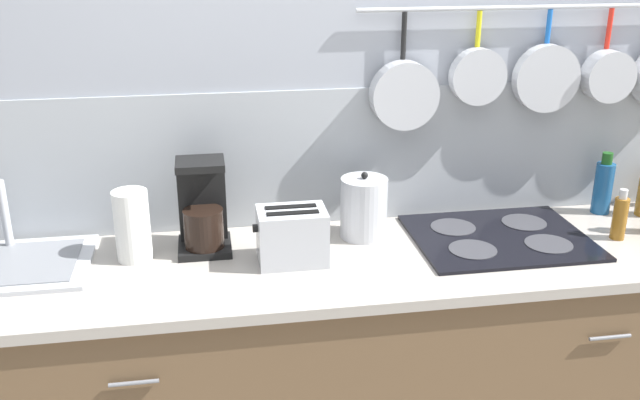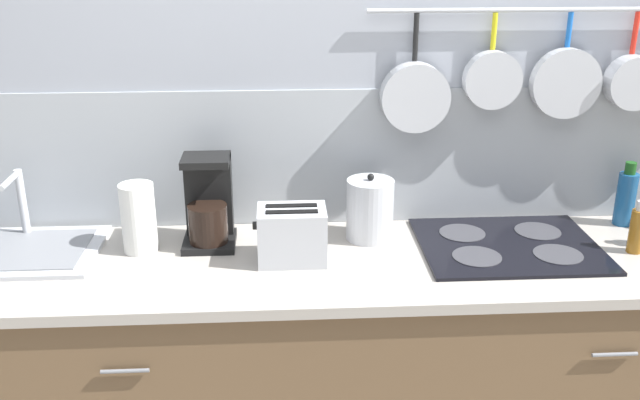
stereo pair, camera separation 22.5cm
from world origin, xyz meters
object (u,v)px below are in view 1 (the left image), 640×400
(bottle_dish_soap, at_px, (603,186))
(kettle, at_px, (364,208))
(paper_towel_roll, at_px, (132,226))
(toaster, at_px, (292,236))
(bottle_sesame_oil, at_px, (620,217))
(coffee_maker, at_px, (203,213))

(bottle_dish_soap, bearing_deg, kettle, -175.72)
(paper_towel_roll, xyz_separation_m, toaster, (0.51, -0.11, -0.03))
(toaster, bearing_deg, bottle_sesame_oil, -0.38)
(paper_towel_roll, height_order, toaster, paper_towel_roll)
(coffee_maker, bearing_deg, bottle_dish_soap, 2.94)
(kettle, relative_size, bottle_dish_soap, 1.00)
(bottle_dish_soap, bearing_deg, bottle_sesame_oil, -106.50)
(bottle_dish_soap, bearing_deg, coffee_maker, -177.06)
(kettle, bearing_deg, bottle_sesame_oil, -11.13)
(paper_towel_roll, relative_size, toaster, 1.00)
(toaster, relative_size, bottle_sesame_oil, 1.30)
(toaster, height_order, bottle_sesame_oil, same)
(paper_towel_roll, bearing_deg, kettle, 4.28)
(kettle, bearing_deg, coffee_maker, -179.36)
(paper_towel_roll, height_order, coffee_maker, coffee_maker)
(toaster, relative_size, bottle_dish_soap, 1.00)
(toaster, bearing_deg, coffee_maker, 150.59)
(paper_towel_roll, bearing_deg, coffee_maker, 12.93)
(paper_towel_roll, relative_size, bottle_dish_soap, 0.99)
(coffee_maker, xyz_separation_m, kettle, (0.55, 0.01, -0.02))
(paper_towel_roll, xyz_separation_m, bottle_dish_soap, (1.72, 0.13, -0.01))
(coffee_maker, relative_size, kettle, 1.31)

